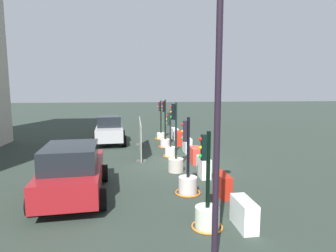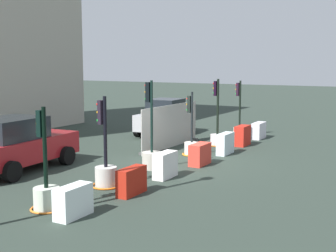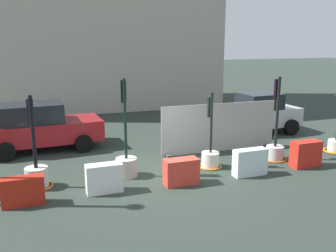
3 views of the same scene
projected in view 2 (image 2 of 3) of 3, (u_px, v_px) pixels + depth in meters
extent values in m
plane|color=#2A352D|center=(178.00, 162.00, 17.26)|extent=(120.00, 120.00, 0.00)
cylinder|color=beige|center=(47.00, 199.00, 11.64)|extent=(0.66, 0.66, 0.57)
cylinder|color=black|center=(45.00, 148.00, 11.46)|extent=(0.11, 0.11, 2.03)
cube|color=black|center=(40.00, 124.00, 11.44)|extent=(0.16, 0.14, 0.66)
sphere|color=red|center=(37.00, 115.00, 11.46)|extent=(0.10, 0.10, 0.10)
sphere|color=orange|center=(38.00, 123.00, 11.49)|extent=(0.10, 0.10, 0.10)
sphere|color=green|center=(38.00, 132.00, 11.52)|extent=(0.10, 0.10, 0.10)
torus|color=orange|center=(47.00, 208.00, 11.68)|extent=(0.84, 0.84, 0.05)
cylinder|color=beige|center=(106.00, 177.00, 13.82)|extent=(0.65, 0.65, 0.60)
cylinder|color=black|center=(105.00, 132.00, 13.63)|extent=(0.10, 0.10, 2.10)
cube|color=black|center=(101.00, 112.00, 13.59)|extent=(0.18, 0.18, 0.71)
sphere|color=red|center=(98.00, 104.00, 13.59)|extent=(0.10, 0.10, 0.10)
sphere|color=orange|center=(98.00, 112.00, 13.62)|extent=(0.10, 0.10, 0.10)
sphere|color=green|center=(98.00, 120.00, 13.65)|extent=(0.10, 0.10, 0.10)
torus|color=orange|center=(106.00, 185.00, 13.85)|extent=(0.90, 0.90, 0.06)
cylinder|color=#B6B0A3|center=(152.00, 161.00, 16.12)|extent=(0.68, 0.68, 0.58)
cylinder|color=black|center=(152.00, 117.00, 15.91)|extent=(0.09, 0.09, 2.49)
cube|color=black|center=(148.00, 92.00, 15.85)|extent=(0.16, 0.17, 0.68)
sphere|color=red|center=(146.00, 85.00, 15.86)|extent=(0.10, 0.10, 0.10)
sphere|color=orange|center=(146.00, 92.00, 15.90)|extent=(0.10, 0.10, 0.10)
sphere|color=green|center=(146.00, 99.00, 15.93)|extent=(0.10, 0.10, 0.10)
cylinder|color=silver|center=(192.00, 149.00, 18.51)|extent=(0.59, 0.59, 0.52)
cylinder|color=black|center=(192.00, 117.00, 18.34)|extent=(0.08, 0.08, 2.02)
cube|color=black|center=(189.00, 104.00, 18.31)|extent=(0.16, 0.15, 0.66)
sphere|color=red|center=(188.00, 99.00, 18.31)|extent=(0.09, 0.09, 0.09)
sphere|color=orange|center=(188.00, 104.00, 18.34)|extent=(0.09, 0.09, 0.09)
sphere|color=green|center=(187.00, 110.00, 18.37)|extent=(0.09, 0.09, 0.09)
torus|color=orange|center=(192.00, 154.00, 18.54)|extent=(0.78, 0.78, 0.06)
cylinder|color=beige|center=(217.00, 140.00, 20.69)|extent=(0.62, 0.62, 0.49)
cylinder|color=black|center=(218.00, 107.00, 20.49)|extent=(0.10, 0.10, 2.47)
cube|color=black|center=(216.00, 88.00, 20.43)|extent=(0.16, 0.14, 0.65)
sphere|color=red|center=(214.00, 83.00, 20.43)|extent=(0.10, 0.10, 0.10)
sphere|color=orange|center=(214.00, 88.00, 20.46)|extent=(0.10, 0.10, 0.10)
sphere|color=green|center=(214.00, 93.00, 20.49)|extent=(0.10, 0.10, 0.10)
torus|color=orange|center=(217.00, 145.00, 20.72)|extent=(0.89, 0.89, 0.05)
cylinder|color=silver|center=(239.00, 132.00, 23.06)|extent=(0.60, 0.60, 0.46)
cylinder|color=black|center=(240.00, 104.00, 22.87)|extent=(0.09, 0.09, 2.33)
cube|color=black|center=(238.00, 89.00, 22.81)|extent=(0.17, 0.16, 0.65)
sphere|color=red|center=(236.00, 85.00, 22.81)|extent=(0.10, 0.10, 0.10)
sphere|color=orange|center=(236.00, 89.00, 22.84)|extent=(0.10, 0.10, 0.10)
sphere|color=green|center=(236.00, 94.00, 22.87)|extent=(0.10, 0.10, 0.10)
torus|color=orange|center=(239.00, 136.00, 23.09)|extent=(0.90, 0.90, 0.07)
cube|color=white|center=(73.00, 201.00, 11.06)|extent=(1.04, 0.43, 0.77)
cube|color=#AE2112|center=(132.00, 181.00, 12.96)|extent=(1.07, 0.39, 0.77)
cube|color=white|center=(165.00, 165.00, 14.85)|extent=(1.02, 0.42, 0.83)
cube|color=red|center=(200.00, 154.00, 16.72)|extent=(1.03, 0.48, 0.78)
cube|color=silver|center=(225.00, 144.00, 18.69)|extent=(1.09, 0.39, 0.85)
cube|color=red|center=(242.00, 136.00, 20.63)|extent=(1.00, 0.48, 0.89)
cube|color=silver|center=(259.00, 131.00, 22.53)|extent=(1.11, 0.44, 0.79)
cube|color=maroon|center=(18.00, 149.00, 15.91)|extent=(4.55, 2.21, 0.79)
cube|color=black|center=(9.00, 129.00, 15.48)|extent=(2.38, 1.81, 0.72)
cylinder|color=black|center=(25.00, 151.00, 17.61)|extent=(0.69, 0.33, 0.67)
cylinder|color=black|center=(67.00, 156.00, 16.77)|extent=(0.69, 0.33, 0.67)
cylinder|color=black|center=(12.00, 171.00, 14.32)|extent=(0.69, 0.33, 0.67)
cube|color=#B2B2B5|center=(165.00, 120.00, 23.68)|extent=(3.94, 1.97, 0.80)
cube|color=black|center=(166.00, 106.00, 23.63)|extent=(1.80, 1.61, 0.68)
cylinder|color=black|center=(171.00, 132.00, 22.29)|extent=(0.72, 0.33, 0.70)
cylinder|color=black|center=(139.00, 130.00, 23.06)|extent=(0.72, 0.33, 0.70)
cylinder|color=black|center=(190.00, 126.00, 24.41)|extent=(0.72, 0.33, 0.70)
cylinder|color=black|center=(160.00, 124.00, 25.18)|extent=(0.72, 0.33, 0.70)
cube|color=#A0A199|center=(171.00, 126.00, 20.18)|extent=(4.70, 0.04, 1.86)
cube|color=#4C4C4C|center=(145.00, 154.00, 18.48)|extent=(0.16, 0.50, 0.10)
cube|color=#4C4C4C|center=(193.00, 139.00, 22.11)|extent=(0.16, 0.50, 0.10)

